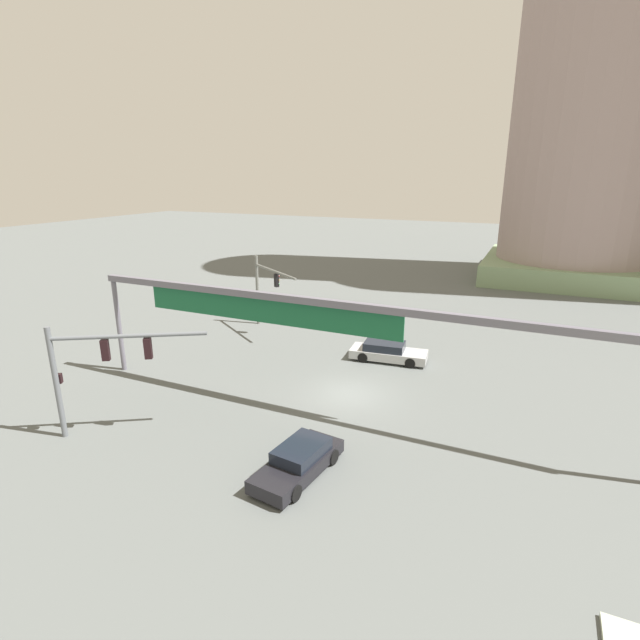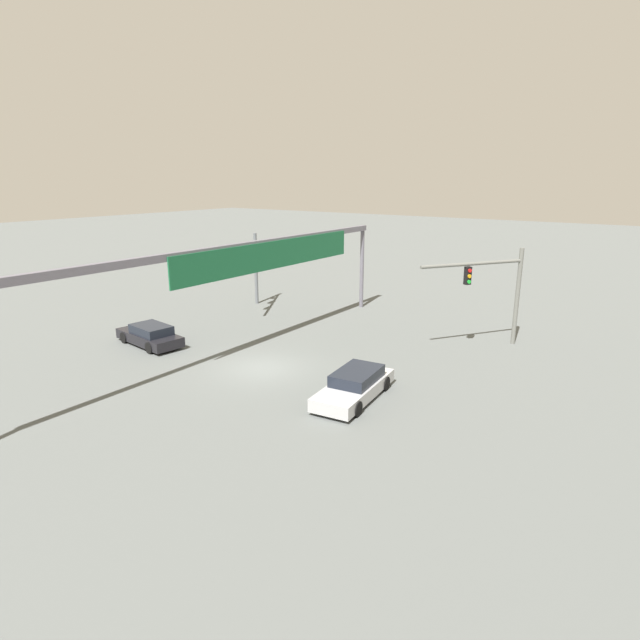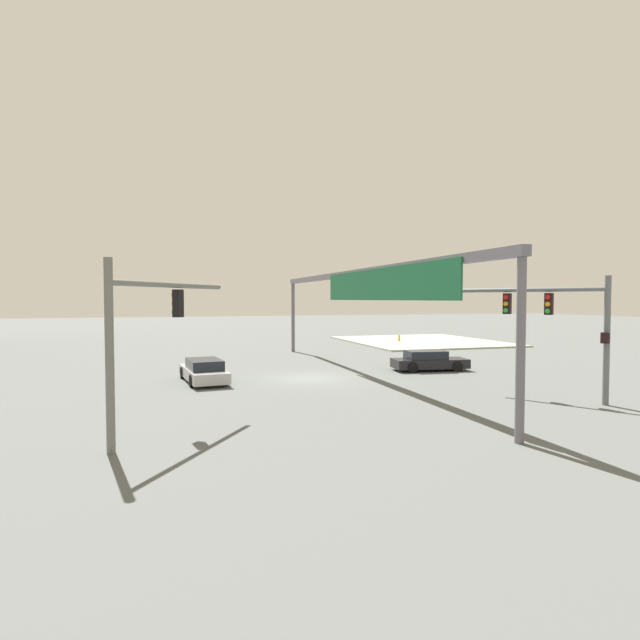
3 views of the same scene
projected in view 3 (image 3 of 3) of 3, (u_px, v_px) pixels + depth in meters
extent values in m
plane|color=#575C5B|center=(310.00, 378.00, 27.81)|extent=(203.39, 203.39, 0.00)
cube|color=#A8B19A|center=(421.00, 341.00, 51.06)|extent=(15.83, 13.91, 0.15)
cylinder|color=slate|center=(110.00, 356.00, 14.16)|extent=(0.24, 0.24, 5.48)
cylinder|color=slate|center=(173.00, 285.00, 17.11)|extent=(5.36, 3.70, 0.18)
cube|color=black|center=(178.00, 303.00, 17.40)|extent=(0.41, 0.39, 0.95)
cylinder|color=red|center=(174.00, 295.00, 17.43)|extent=(0.20, 0.16, 0.20)
cylinder|color=orange|center=(174.00, 304.00, 17.45)|extent=(0.20, 0.16, 0.20)
cylinder|color=green|center=(174.00, 312.00, 17.46)|extent=(0.20, 0.16, 0.20)
cylinder|color=slate|center=(607.00, 341.00, 20.63)|extent=(0.25, 0.25, 5.27)
cylinder|color=slate|center=(524.00, 290.00, 22.76)|extent=(5.83, 3.65, 0.19)
cube|color=black|center=(549.00, 304.00, 22.07)|extent=(0.41, 0.39, 0.95)
cylinder|color=red|center=(548.00, 297.00, 21.94)|extent=(0.20, 0.16, 0.20)
cylinder|color=orange|center=(548.00, 304.00, 21.95)|extent=(0.20, 0.16, 0.20)
cylinder|color=green|center=(548.00, 311.00, 21.96)|extent=(0.20, 0.16, 0.20)
cube|color=black|center=(507.00, 304.00, 23.28)|extent=(0.41, 0.39, 0.95)
cylinder|color=red|center=(506.00, 297.00, 23.15)|extent=(0.20, 0.16, 0.20)
cylinder|color=orange|center=(506.00, 304.00, 23.16)|extent=(0.20, 0.16, 0.20)
cylinder|color=green|center=(506.00, 310.00, 23.17)|extent=(0.20, 0.16, 0.20)
cube|color=black|center=(605.00, 338.00, 20.43)|extent=(0.38, 0.36, 0.44)
cylinder|color=slate|center=(521.00, 351.00, 15.16)|extent=(0.28, 0.28, 5.58)
cylinder|color=slate|center=(293.00, 318.00, 41.73)|extent=(0.28, 0.28, 5.58)
cube|color=slate|center=(354.00, 273.00, 28.32)|extent=(28.23, 0.35, 0.35)
cube|color=#175B35|center=(378.00, 284.00, 24.62)|extent=(14.48, 0.08, 1.54)
cube|color=#AEAFB2|center=(203.00, 373.00, 26.57)|extent=(5.02, 2.32, 0.55)
cube|color=black|center=(204.00, 364.00, 26.28)|extent=(2.68, 1.85, 0.50)
cylinder|color=black|center=(183.00, 373.00, 27.62)|extent=(0.66, 0.29, 0.64)
cylinder|color=black|center=(214.00, 371.00, 28.29)|extent=(0.66, 0.29, 0.64)
cylinder|color=black|center=(192.00, 381.00, 24.86)|extent=(0.66, 0.29, 0.64)
cylinder|color=black|center=(226.00, 379.00, 25.53)|extent=(0.66, 0.29, 0.64)
cube|color=black|center=(430.00, 363.00, 30.79)|extent=(2.28, 4.66, 0.55)
cube|color=black|center=(426.00, 355.00, 30.72)|extent=(1.81, 2.50, 0.50)
cylinder|color=black|center=(446.00, 363.00, 31.83)|extent=(0.30, 0.66, 0.64)
cylinder|color=black|center=(457.00, 366.00, 30.24)|extent=(0.30, 0.66, 0.64)
cylinder|color=black|center=(403.00, 364.00, 31.35)|extent=(0.30, 0.66, 0.64)
cylinder|color=black|center=(413.00, 367.00, 29.77)|extent=(0.30, 0.66, 0.64)
cylinder|color=gold|center=(399.00, 338.00, 50.35)|extent=(0.22, 0.22, 0.55)
sphere|color=#D9A609|center=(399.00, 335.00, 50.33)|extent=(0.18, 0.18, 0.18)
cylinder|color=#D9A609|center=(399.00, 338.00, 50.50)|extent=(0.12, 0.10, 0.10)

